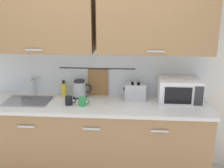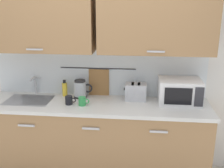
{
  "view_description": "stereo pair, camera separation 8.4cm",
  "coord_description": "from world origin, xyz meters",
  "px_view_note": "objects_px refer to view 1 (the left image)",
  "views": [
    {
      "loc": [
        0.39,
        -2.5,
        1.99
      ],
      "look_at": [
        0.18,
        0.33,
        1.12
      ],
      "focal_mm": 43.48,
      "sensor_mm": 36.0,
      "label": 1
    },
    {
      "loc": [
        0.48,
        -2.5,
        1.99
      ],
      "look_at": [
        0.18,
        0.33,
        1.12
      ],
      "focal_mm": 43.48,
      "sensor_mm": 36.0,
      "label": 2
    }
  ],
  "objects_px": {
    "electric_kettle": "(80,89)",
    "microwave": "(179,91)",
    "mug_by_kettle": "(83,102)",
    "mug_near_sink": "(69,101)",
    "dish_soap_bottle": "(64,89)",
    "toaster": "(135,91)"
  },
  "relations": [
    {
      "from": "mug_near_sink",
      "to": "mug_by_kettle",
      "type": "xyz_separation_m",
      "value": [
        0.15,
        -0.02,
        0.0
      ]
    },
    {
      "from": "toaster",
      "to": "mug_by_kettle",
      "type": "relative_size",
      "value": 2.13
    },
    {
      "from": "mug_by_kettle",
      "to": "dish_soap_bottle",
      "type": "bearing_deg",
      "value": 133.55
    },
    {
      "from": "microwave",
      "to": "electric_kettle",
      "type": "relative_size",
      "value": 2.03
    },
    {
      "from": "mug_near_sink",
      "to": "dish_soap_bottle",
      "type": "bearing_deg",
      "value": 114.24
    },
    {
      "from": "toaster",
      "to": "mug_near_sink",
      "type": "bearing_deg",
      "value": -162.47
    },
    {
      "from": "microwave",
      "to": "mug_near_sink",
      "type": "xyz_separation_m",
      "value": [
        -1.21,
        -0.17,
        -0.09
      ]
    },
    {
      "from": "dish_soap_bottle",
      "to": "electric_kettle",
      "type": "bearing_deg",
      "value": -6.38
    },
    {
      "from": "microwave",
      "to": "mug_by_kettle",
      "type": "distance_m",
      "value": 1.08
    },
    {
      "from": "electric_kettle",
      "to": "toaster",
      "type": "distance_m",
      "value": 0.65
    },
    {
      "from": "microwave",
      "to": "mug_by_kettle",
      "type": "xyz_separation_m",
      "value": [
        -1.06,
        -0.19,
        -0.09
      ]
    },
    {
      "from": "dish_soap_bottle",
      "to": "toaster",
      "type": "relative_size",
      "value": 0.77
    },
    {
      "from": "microwave",
      "to": "mug_near_sink",
      "type": "relative_size",
      "value": 3.83
    },
    {
      "from": "electric_kettle",
      "to": "microwave",
      "type": "bearing_deg",
      "value": -3.99
    },
    {
      "from": "toaster",
      "to": "microwave",
      "type": "bearing_deg",
      "value": -6.67
    },
    {
      "from": "electric_kettle",
      "to": "mug_by_kettle",
      "type": "distance_m",
      "value": 0.28
    },
    {
      "from": "dish_soap_bottle",
      "to": "mug_near_sink",
      "type": "distance_m",
      "value": 0.3
    },
    {
      "from": "microwave",
      "to": "electric_kettle",
      "type": "xyz_separation_m",
      "value": [
        -1.13,
        0.08,
        -0.03
      ]
    },
    {
      "from": "mug_by_kettle",
      "to": "mug_near_sink",
      "type": "bearing_deg",
      "value": 174.15
    },
    {
      "from": "microwave",
      "to": "dish_soap_bottle",
      "type": "xyz_separation_m",
      "value": [
        -1.33,
        0.1,
        -0.05
      ]
    },
    {
      "from": "electric_kettle",
      "to": "mug_by_kettle",
      "type": "height_order",
      "value": "electric_kettle"
    },
    {
      "from": "toaster",
      "to": "dish_soap_bottle",
      "type": "bearing_deg",
      "value": 176.99
    }
  ]
}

